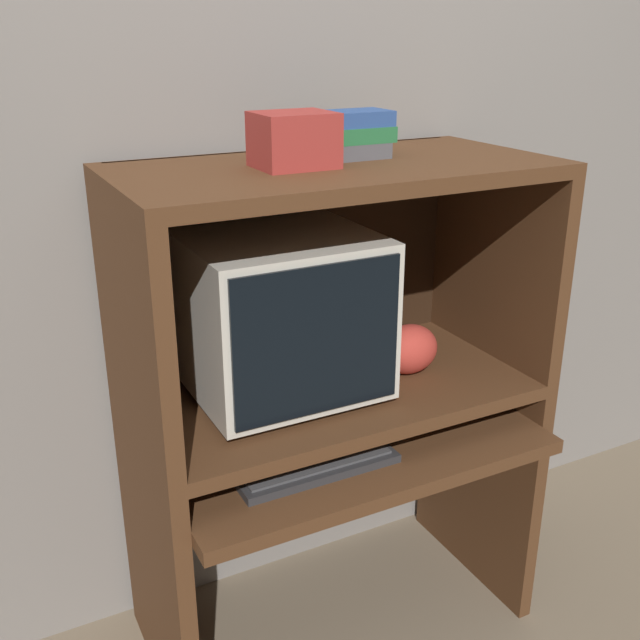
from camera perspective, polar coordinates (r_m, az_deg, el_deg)
wall_back at (r=2.06m, az=-3.24°, el=12.38°), size 6.00×0.06×2.60m
desk_base at (r=2.09m, az=1.71°, el=-14.07°), size 1.04×0.61×0.64m
desk_monitor_shelf at (r=1.96m, az=1.07°, el=-5.62°), size 1.04×0.53×0.12m
hutch_upper at (r=1.84m, az=0.65°, el=6.32°), size 1.04×0.53×0.57m
crt_monitor at (r=1.82m, az=-2.95°, el=0.41°), size 0.45×0.40×0.41m
keyboard at (r=1.82m, az=-0.61°, el=-10.73°), size 0.40×0.17×0.03m
mouse at (r=1.94m, az=5.88°, el=-8.58°), size 0.07×0.05×0.03m
snack_bag at (r=2.00m, az=6.78°, el=-2.21°), size 0.16×0.12×0.13m
book_stack at (r=1.85m, az=2.64°, el=13.96°), size 0.17×0.13×0.11m
storage_box at (r=1.71m, az=-2.01°, el=13.55°), size 0.17×0.15×0.12m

